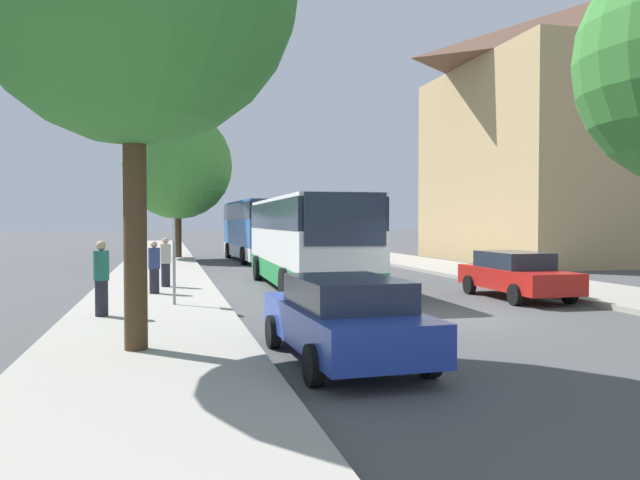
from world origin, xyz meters
name	(u,v)px	position (x,y,z in m)	size (l,w,h in m)	color
ground_plane	(442,318)	(0.00, 0.00, 0.00)	(300.00, 300.00, 0.00)	#4C4C4F
sidewalk_left	(150,326)	(-7.00, 0.00, 0.07)	(4.00, 120.00, 0.15)	#A39E93
building_right_background	(596,130)	(18.90, 18.88, 7.94)	(17.15, 14.34, 15.88)	tan
bus_front	(305,240)	(-1.84, 7.45, 1.71)	(2.98, 11.38, 3.19)	#238942
bus_middle	(255,229)	(-1.43, 23.13, 1.90)	(3.00, 11.01, 3.57)	silver
parked_car_left_curb	(344,317)	(-3.70, -4.07, 0.76)	(2.17, 4.67, 1.45)	#233D9E
parked_car_right_near	(516,274)	(3.87, 3.02, 0.76)	(2.00, 4.66, 1.44)	red
parked_car_right_far	(318,243)	(3.89, 28.91, 0.81)	(2.08, 4.12, 1.56)	black
bus_stop_sign	(174,250)	(-6.43, 2.97, 1.62)	(0.08, 0.45, 2.36)	gray
pedestrian_waiting_near	(166,262)	(-6.66, 7.73, 1.00)	(0.36, 0.36, 1.68)	#23232D
pedestrian_waiting_far	(154,267)	(-7.00, 5.75, 0.97)	(0.36, 0.36, 1.63)	#23232D
pedestrian_walking_back	(101,278)	(-8.13, 1.26, 1.05)	(0.36, 0.36, 1.78)	#23232D
tree_left_near	(178,165)	(-5.92, 25.50, 5.88)	(6.72, 6.72, 9.09)	#47331E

